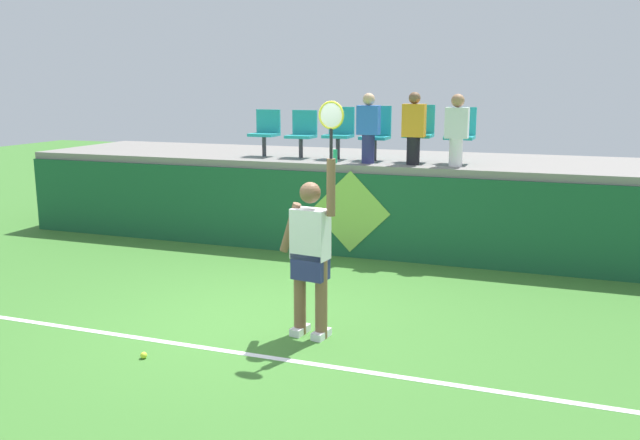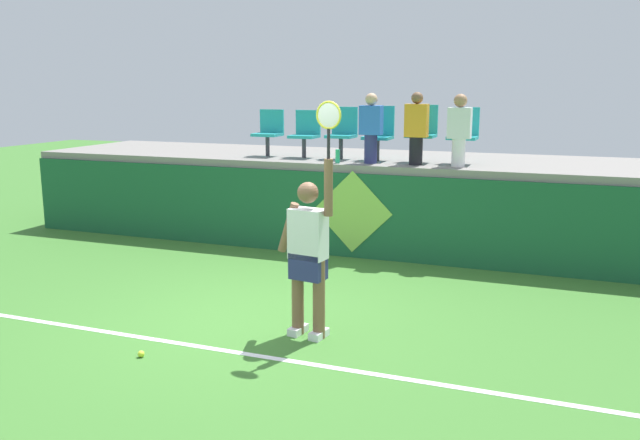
% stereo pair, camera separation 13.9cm
% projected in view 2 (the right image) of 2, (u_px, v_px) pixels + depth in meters
% --- Properties ---
extents(ground_plane, '(40.00, 40.00, 0.00)m').
position_uv_depth(ground_plane, '(255.00, 321.00, 7.52)').
color(ground_plane, '#3D752D').
extents(court_back_wall, '(11.83, 0.20, 1.31)m').
position_uv_depth(court_back_wall, '(345.00, 214.00, 10.31)').
color(court_back_wall, '#195633').
rests_on(court_back_wall, ground_plane).
extents(spectator_platform, '(11.83, 2.68, 0.12)m').
position_uv_depth(spectator_platform, '(370.00, 160.00, 11.35)').
color(spectator_platform, gray).
rests_on(spectator_platform, court_back_wall).
extents(court_baseline_stripe, '(10.65, 0.08, 0.01)m').
position_uv_depth(court_baseline_stripe, '(216.00, 349.00, 6.70)').
color(court_baseline_stripe, white).
rests_on(court_baseline_stripe, ground_plane).
extents(tennis_player, '(0.75, 0.31, 2.48)m').
position_uv_depth(tennis_player, '(309.00, 251.00, 6.89)').
color(tennis_player, white).
rests_on(tennis_player, ground_plane).
extents(tennis_ball, '(0.07, 0.07, 0.07)m').
position_uv_depth(tennis_ball, '(141.00, 354.00, 6.51)').
color(tennis_ball, '#D1E533').
rests_on(tennis_ball, ground_plane).
extents(water_bottle, '(0.07, 0.07, 0.22)m').
position_uv_depth(water_bottle, '(338.00, 156.00, 10.31)').
color(water_bottle, '#26B272').
rests_on(water_bottle, spectator_platform).
extents(stadium_chair_0, '(0.44, 0.42, 0.79)m').
position_uv_depth(stadium_chair_0, '(269.00, 130.00, 11.34)').
color(stadium_chair_0, '#38383D').
rests_on(stadium_chair_0, spectator_platform).
extents(stadium_chair_1, '(0.44, 0.42, 0.79)m').
position_uv_depth(stadium_chair_1, '(306.00, 132.00, 11.11)').
color(stadium_chair_1, '#38383D').
rests_on(stadium_chair_1, spectator_platform).
extents(stadium_chair_2, '(0.44, 0.42, 0.85)m').
position_uv_depth(stadium_chair_2, '(343.00, 131.00, 10.88)').
color(stadium_chair_2, '#38383D').
rests_on(stadium_chair_2, spectator_platform).
extents(stadium_chair_3, '(0.44, 0.42, 0.87)m').
position_uv_depth(stadium_chair_3, '(379.00, 131.00, 10.66)').
color(stadium_chair_3, '#38383D').
rests_on(stadium_chair_3, spectator_platform).
extents(stadium_chair_4, '(0.44, 0.42, 0.90)m').
position_uv_depth(stadium_chair_4, '(422.00, 130.00, 10.41)').
color(stadium_chair_4, '#38383D').
rests_on(stadium_chair_4, spectator_platform).
extents(stadium_chair_5, '(0.44, 0.42, 0.87)m').
position_uv_depth(stadium_chair_5, '(463.00, 132.00, 10.18)').
color(stadium_chair_5, '#38383D').
rests_on(stadium_chair_5, spectator_platform).
extents(spectator_0, '(0.34, 0.20, 1.08)m').
position_uv_depth(spectator_0, '(371.00, 127.00, 10.22)').
color(spectator_0, navy).
rests_on(spectator_0, spectator_platform).
extents(spectator_1, '(0.34, 0.20, 1.10)m').
position_uv_depth(spectator_1, '(416.00, 128.00, 10.01)').
color(spectator_1, black).
rests_on(spectator_1, spectator_platform).
extents(spectator_2, '(0.34, 0.20, 1.07)m').
position_uv_depth(spectator_2, '(459.00, 129.00, 9.80)').
color(spectator_2, white).
rests_on(spectator_2, spectator_platform).
extents(wall_signage_mount, '(1.27, 0.01, 1.36)m').
position_uv_depth(wall_signage_mount, '(352.00, 257.00, 10.30)').
color(wall_signage_mount, '#195633').
rests_on(wall_signage_mount, ground_plane).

